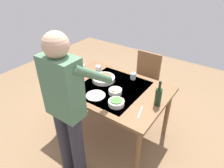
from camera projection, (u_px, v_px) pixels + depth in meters
name	position (u px, v px, depth m)	size (l,w,h in m)	color
ground_plane	(112.00, 132.00, 2.93)	(6.00, 6.00, 0.00)	#846647
dining_table	(112.00, 93.00, 2.56)	(1.39, 0.97, 0.78)	brown
chair_near	(145.00, 77.00, 3.23)	(0.40, 0.40, 0.91)	#523019
person_server	(67.00, 106.00, 1.90)	(0.42, 0.61, 1.69)	#2D2D38
wine_bottle	(158.00, 96.00, 2.16)	(0.07, 0.07, 0.30)	black
wine_glass_left	(83.00, 68.00, 2.74)	(0.07, 0.07, 0.15)	white
water_cup_near_left	(62.00, 80.00, 2.59)	(0.07, 0.07, 0.09)	silver
water_cup_near_right	(98.00, 69.00, 2.81)	(0.07, 0.07, 0.11)	silver
water_cup_far_left	(133.00, 76.00, 2.67)	(0.07, 0.07, 0.09)	silver
serving_bowl_pasta	(103.00, 78.00, 2.64)	(0.30, 0.30, 0.07)	white
side_bowl_salad	(116.00, 102.00, 2.19)	(0.18, 0.18, 0.07)	white
side_bowl_bread	(115.00, 91.00, 2.39)	(0.16, 0.16, 0.07)	white
dinner_plate_near	(96.00, 96.00, 2.35)	(0.23, 0.23, 0.01)	white
table_knife	(140.00, 112.00, 2.10)	(0.01, 0.20, 0.01)	silver
table_fork	(76.00, 83.00, 2.59)	(0.01, 0.18, 0.01)	silver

